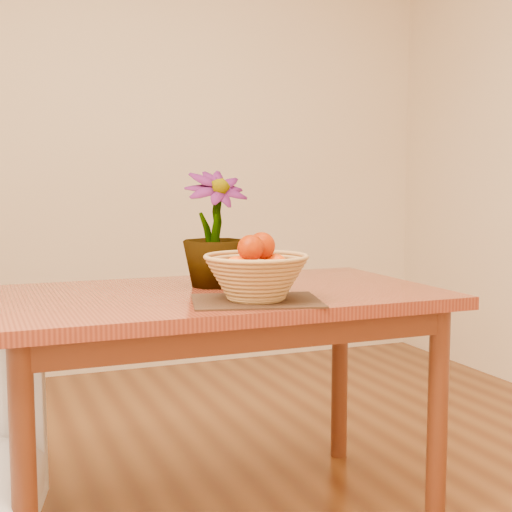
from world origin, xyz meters
name	(u,v)px	position (x,y,z in m)	size (l,w,h in m)	color
wall_back	(105,136)	(0.00, 2.25, 1.35)	(4.00, 0.02, 2.70)	#FFE5C2
table	(217,318)	(0.00, 0.30, 0.66)	(1.40, 0.80, 0.75)	maroon
placemat	(256,301)	(0.04, 0.07, 0.75)	(0.37, 0.28, 0.01)	#3A2115
wicker_basket	(256,279)	(0.04, 0.07, 0.82)	(0.30, 0.30, 0.12)	#B28C4A
orange_pile	(256,259)	(0.04, 0.07, 0.88)	(0.21, 0.20, 0.14)	#DC3D03
potted_plant	(214,229)	(0.03, 0.40, 0.94)	(0.21, 0.21, 0.38)	#174714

